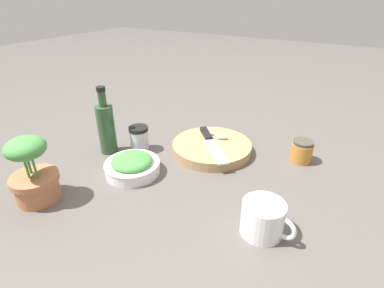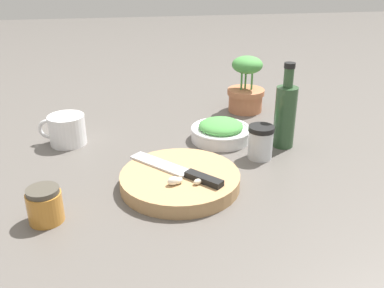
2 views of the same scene
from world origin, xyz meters
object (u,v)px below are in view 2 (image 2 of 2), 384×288
garlic_cloves (179,181)px  spice_jar (260,142)px  honey_jar (45,205)px  cutting_board (180,180)px  oil_bottle (285,114)px  chef_knife (181,171)px  potted_herb (246,88)px  herb_bowl (221,131)px  coffee_mug (67,130)px

garlic_cloves → spice_jar: bearing=35.0°
spice_jar → honey_jar: spice_jar is taller
cutting_board → oil_bottle: bearing=29.8°
cutting_board → chef_knife: bearing=56.7°
spice_jar → potted_herb: potted_herb is taller
chef_knife → garlic_cloves: size_ratio=2.64×
chef_knife → herb_bowl: 0.26m
garlic_cloves → coffee_mug: bearing=128.7°
chef_knife → coffee_mug: 0.37m
herb_bowl → oil_bottle: (0.15, -0.06, 0.06)m
coffee_mug → oil_bottle: size_ratio=0.56×
spice_jar → oil_bottle: (0.08, 0.06, 0.05)m
coffee_mug → oil_bottle: (0.55, -0.10, 0.05)m
oil_bottle → chef_knife: bearing=-150.5°
garlic_cloves → spice_jar: size_ratio=0.90×
oil_bottle → potted_herb: bearing=94.9°
oil_bottle → herb_bowl: bearing=158.0°
honey_jar → garlic_cloves: bearing=9.2°
cutting_board → spice_jar: 0.24m
chef_knife → herb_bowl: (0.14, 0.22, -0.01)m
chef_knife → oil_bottle: size_ratio=0.89×
spice_jar → garlic_cloves: bearing=-145.0°
coffee_mug → herb_bowl: bearing=-6.0°
cutting_board → herb_bowl: size_ratio=1.60×
spice_jar → honey_jar: 0.51m
cutting_board → coffee_mug: (-0.26, 0.27, 0.02)m
chef_knife → oil_bottle: oil_bottle is taller
herb_bowl → coffee_mug: size_ratio=1.31×
garlic_cloves → spice_jar: 0.27m
chef_knife → spice_jar: bearing=-16.0°
chef_knife → coffee_mug: coffee_mug is taller
chef_knife → coffee_mug: size_ratio=1.59×
herb_bowl → potted_herb: bearing=59.1°
herb_bowl → coffee_mug: 0.40m
cutting_board → spice_jar: bearing=27.2°
cutting_board → garlic_cloves: size_ratio=3.46×
chef_knife → honey_jar: size_ratio=2.84×
garlic_cloves → honey_jar: size_ratio=1.08×
garlic_cloves → honey_jar: (-0.26, -0.04, -0.00)m
cutting_board → coffee_mug: coffee_mug is taller
herb_bowl → spice_jar: (0.07, -0.12, 0.02)m
oil_bottle → potted_herb: 0.27m
herb_bowl → coffee_mug: bearing=174.0°
herb_bowl → potted_herb: potted_herb is taller
chef_knife → oil_bottle: (0.29, 0.16, 0.05)m
herb_bowl → honey_jar: size_ratio=2.33×
cutting_board → oil_bottle: size_ratio=1.17×
chef_knife → cutting_board: bearing=-166.1°
honey_jar → potted_herb: potted_herb is taller
garlic_cloves → spice_jar: spice_jar is taller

